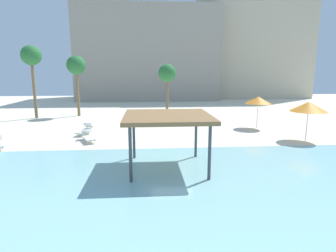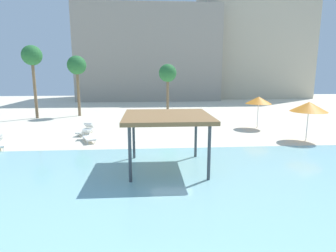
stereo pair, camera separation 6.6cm
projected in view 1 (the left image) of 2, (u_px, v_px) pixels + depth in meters
The scene contains 12 objects.
ground_plane at pixel (173, 156), 15.42m from camera, with size 80.00×80.00×0.00m, color beige.
lagoon_water at pixel (187, 198), 10.27m from camera, with size 44.00×13.50×0.04m, color #8CC6CC.
shade_pavilion at pixel (167, 118), 13.02m from camera, with size 3.99×3.99×2.60m.
beach_umbrella_orange_0 at pixel (258, 100), 22.76m from camera, with size 2.08×2.08×2.56m.
beach_umbrella_orange_2 at pixel (309, 107), 18.52m from camera, with size 2.35×2.35×2.61m.
lounge_chair_0 at pixel (86, 130), 20.82m from camera, with size 1.03×1.98×0.74m.
lounge_chair_1 at pixel (88, 136), 18.72m from camera, with size 1.29×1.98×0.74m.
palm_tree_0 at pixel (167, 74), 30.05m from camera, with size 1.90×1.90×5.34m.
palm_tree_1 at pixel (76, 67), 28.45m from camera, with size 1.90×1.90×6.14m.
palm_tree_2 at pixel (31, 57), 26.81m from camera, with size 1.90×1.90×7.02m.
hotel_block_0 at pixel (148, 55), 47.34m from camera, with size 22.21×11.96×14.47m, color #9E9384.
hotel_block_1 at pixel (251, 35), 50.05m from camera, with size 18.56×10.46×21.71m, color beige.
Camera 1 is at (-1.42, -14.75, 4.58)m, focal length 30.09 mm.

